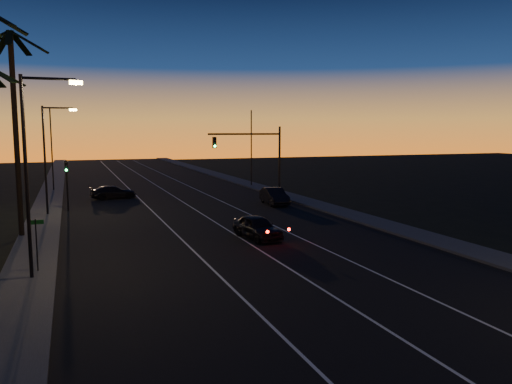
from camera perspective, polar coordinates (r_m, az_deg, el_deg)
name	(u,v)px	position (r m, az deg, el deg)	size (l,w,h in m)	color
road	(211,225)	(35.49, -5.12, -3.74)	(20.00, 170.00, 0.01)	black
sidewalk_left	(39,235)	(34.33, -23.52, -4.55)	(2.40, 170.00, 0.16)	#32312F
sidewalk_right	(349,214)	(39.88, 10.60, -2.53)	(2.40, 170.00, 0.16)	#32312F
lane_stripe_left	(169,227)	(34.84, -9.90, -4.00)	(0.12, 160.00, 0.01)	silver
lane_stripe_mid	(218,224)	(35.63, -4.35, -3.67)	(0.12, 160.00, 0.01)	silver
lane_stripe_right	(264,221)	(36.73, 0.91, -3.32)	(0.12, 160.00, 0.01)	silver
palm_far	(15,114)	(33.79, -25.86, 8.02)	(4.25, 4.16, 12.53)	black
streetlight_left_near	(33,161)	(23.72, -24.15, 3.27)	(2.55, 0.26, 9.00)	black
streetlight_left_far	(49,151)	(41.69, -22.60, 4.35)	(2.55, 0.26, 8.50)	black
street_sign	(36,239)	(25.19, -23.81, -4.95)	(0.70, 0.06, 2.60)	black
signal_mast	(256,150)	(46.62, 0.03, 4.78)	(7.10, 0.41, 7.00)	black
signal_post	(67,176)	(43.78, -20.82, 1.69)	(0.28, 0.37, 4.20)	black
far_pole_left	(52,150)	(58.70, -22.31, 4.45)	(0.14, 0.14, 9.00)	black
far_pole_right	(251,149)	(59.23, -0.54, 4.99)	(0.14, 0.14, 9.00)	black
lead_car	(257,227)	(30.73, 0.15, -4.03)	(2.28, 4.85, 1.43)	black
right_car	(274,196)	(44.85, 2.10, -0.48)	(1.95, 4.63, 1.49)	black
cross_car	(113,192)	(50.55, -16.01, -0.02)	(4.62, 2.47, 1.27)	black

